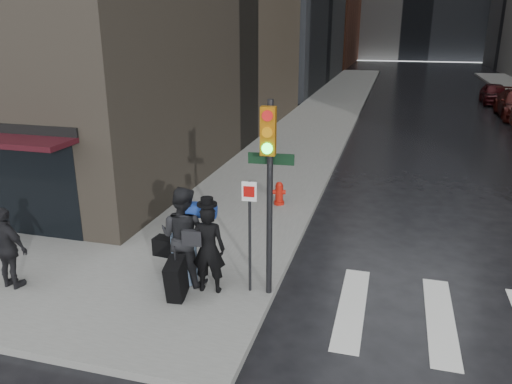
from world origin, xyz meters
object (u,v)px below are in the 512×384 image
traffic_light (267,175)px  parked_car_4 (494,94)px  fire_hydrant (279,194)px  man_overcoat (202,254)px  man_jeans (183,235)px  man_greycoat (8,248)px

traffic_light → parked_car_4: bearing=69.5°
traffic_light → fire_hydrant: 5.54m
man_overcoat → parked_car_4: (9.75, 29.12, -0.30)m
man_jeans → traffic_light: 2.23m
man_overcoat → man_jeans: man_jeans is taller
man_overcoat → man_jeans: bearing=-39.5°
fire_hydrant → parked_car_4: (9.45, 23.83, 0.22)m
man_jeans → man_greycoat: size_ratio=1.21×
man_greycoat → traffic_light: traffic_light is taller
traffic_light → fire_hydrant: (-0.91, 5.04, -2.11)m
man_overcoat → man_jeans: size_ratio=0.98×
man_jeans → man_greycoat: (-3.20, -1.14, -0.18)m
man_jeans → traffic_light: (1.73, -0.08, 1.41)m
fire_hydrant → man_jeans: bearing=-99.4°
man_jeans → man_greycoat: bearing=24.6°
man_overcoat → man_greycoat: man_overcoat is taller
man_greycoat → man_jeans: bearing=-152.4°
man_overcoat → traffic_light: size_ratio=0.52×
fire_hydrant → parked_car_4: bearing=68.4°
traffic_light → fire_hydrant: bearing=96.2°
man_jeans → man_greycoat: man_jeans is taller
man_greycoat → fire_hydrant: bearing=-115.4°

